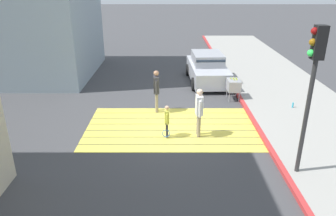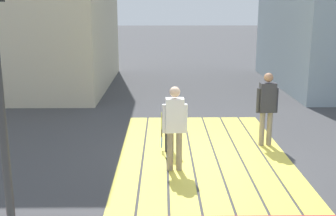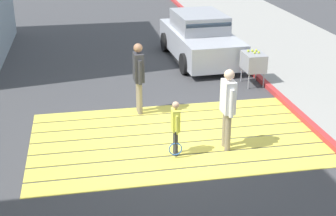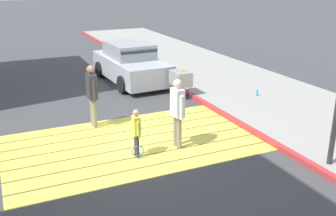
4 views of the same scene
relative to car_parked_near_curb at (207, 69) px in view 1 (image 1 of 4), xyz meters
The scene contains 12 objects.
ground_plane 6.13m from the car_parked_near_curb, 70.84° to the left, with size 120.00×120.00×0.00m, color #424244.
crosswalk_stripes 6.13m from the car_parked_near_curb, 70.84° to the left, with size 6.40×3.80×0.01m.
sidewalk_west 6.82m from the car_parked_near_curb, 122.04° to the left, with size 4.80×40.00×0.12m, color #9E9B93.
curb_painted 5.93m from the car_parked_near_curb, 102.27° to the left, with size 0.16×40.00×0.13m, color #BC3333.
building_far_south 11.10m from the car_parked_near_curb, ahead, with size 8.00×7.04×7.87m.
car_parked_near_curb is the anchor object (origin of this frame).
traffic_light_corner 9.32m from the car_parked_near_curb, 100.08° to the left, with size 0.39×0.28×4.24m.
tennis_ball_cart 2.86m from the car_parked_near_curb, 108.40° to the left, with size 0.56×0.80×1.02m.
water_bottle 5.18m from the car_parked_near_curb, 128.88° to the left, with size 0.07×0.07×0.22m, color #33A5BF.
pedestrian_adult_lead 4.93m from the car_parked_near_curb, 58.12° to the left, with size 0.25×0.52×1.80m.
pedestrian_adult_trailing 6.52m from the car_parked_near_curb, 80.90° to the left, with size 0.25×0.52×1.78m.
pedestrian_child_with_racket 6.89m from the car_parked_near_curb, 71.76° to the left, with size 0.28×0.37×1.20m.
Camera 1 is at (0.12, 11.07, 5.32)m, focal length 34.44 mm.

